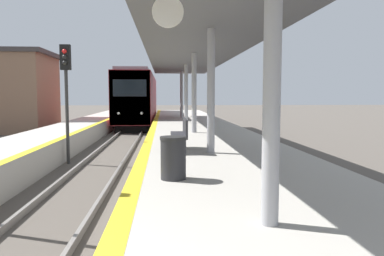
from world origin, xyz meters
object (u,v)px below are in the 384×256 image
trash_bin (173,158)px  bench (181,134)px  signal_mid (66,81)px  train (139,99)px

trash_bin → bench: bench is taller
signal_mid → trash_bin: (3.69, -6.85, -1.71)m
signal_mid → bench: size_ratio=2.58×
train → signal_mid: train is taller
train → trash_bin: (2.37, -25.86, -0.93)m
signal_mid → trash_bin: signal_mid is taller
signal_mid → bench: (4.00, -3.09, -1.63)m
train → bench: (2.69, -22.10, -0.85)m
signal_mid → trash_bin: 7.97m
train → bench: train is taller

